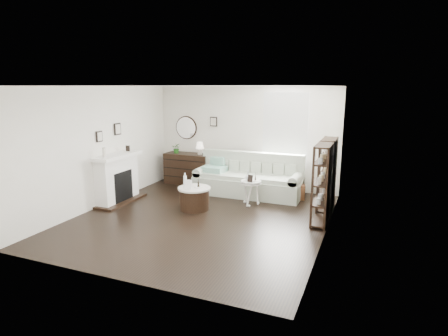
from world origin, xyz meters
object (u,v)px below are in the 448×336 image
at_px(sofa, 248,181).
at_px(dresser, 188,169).
at_px(drum_table, 194,198).
at_px(pedestal_table, 251,183).

bearing_deg(sofa, dresser, 168.60).
height_order(drum_table, pedestal_table, pedestal_table).
bearing_deg(pedestal_table, drum_table, -144.27).
bearing_deg(pedestal_table, dresser, 151.61).
xyz_separation_m(sofa, drum_table, (-0.74, -1.60, -0.09)).
height_order(dresser, drum_table, dresser).
bearing_deg(dresser, drum_table, -59.27).
distance_m(drum_table, pedestal_table, 1.35).
relative_size(dresser, pedestal_table, 2.23).
bearing_deg(sofa, drum_table, -114.71).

